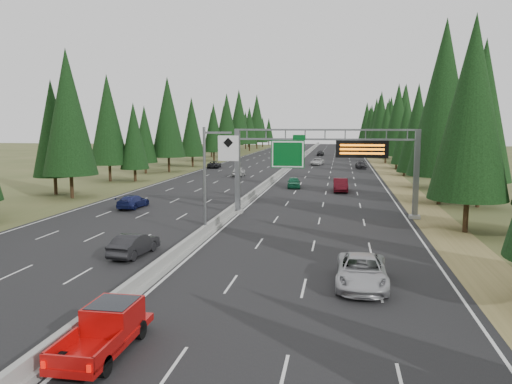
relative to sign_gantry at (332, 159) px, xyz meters
The scene contains 19 objects.
road 46.29m from the sign_gantry, 101.18° to the left, with size 32.00×260.00×0.08m, color black.
shoulder_right 46.28m from the sign_gantry, 78.86° to the left, with size 3.60×260.00×0.06m, color olive.
shoulder_left 52.70m from the sign_gantry, 120.63° to the left, with size 3.60×260.00×0.06m, color #3E4B23.
median_barrier 46.25m from the sign_gantry, 101.18° to the left, with size 0.70×260.00×0.85m.
sign_gantry is the anchor object (origin of this frame).
hov_sign_pole 12.96m from the sign_gantry, 130.04° to the right, with size 2.80×0.50×8.00m.
tree_row_right 41.89m from the sign_gantry, 71.98° to the left, with size 11.87×240.54×18.92m.
tree_row_left 46.41m from the sign_gantry, 131.63° to the left, with size 11.90×242.32×18.87m.
silver_minivan 20.15m from the sign_gantry, 84.29° to the right, with size 2.54×5.51×1.53m, color #AFAFB4.
red_pickup 29.74m from the sign_gantry, 104.60° to the right, with size 1.79×5.02×1.63m.
car_ahead_green 21.21m from the sign_gantry, 104.59° to the left, with size 1.66×4.12×1.40m, color #155E3C.
car_ahead_dkred 17.75m from the sign_gantry, 87.28° to the left, with size 1.72×4.92×1.62m, color #510B14.
car_ahead_dkgrey 51.65m from the sign_gantry, 84.89° to the left, with size 1.87×4.59×1.33m, color black.
car_ahead_white 58.61m from the sign_gantry, 93.91° to the left, with size 2.28×4.94×1.37m, color silver.
car_ahead_far 90.42m from the sign_gantry, 92.96° to the left, with size 1.71×4.25×1.45m, color black.
car_onc_near 20.30m from the sign_gantry, 126.92° to the right, with size 1.49×4.28×1.41m, color black.
car_onc_blue 19.95m from the sign_gantry, behind, with size 1.82×4.48×1.30m, color navy.
car_onc_white 37.08m from the sign_gantry, 114.59° to the left, with size 1.77×4.40×1.50m, color #BBBBBB.
car_onc_far 53.43m from the sign_gantry, 115.73° to the left, with size 2.18×4.73×1.31m, color black.
Camera 1 is at (9.70, -9.78, 8.21)m, focal length 35.00 mm.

